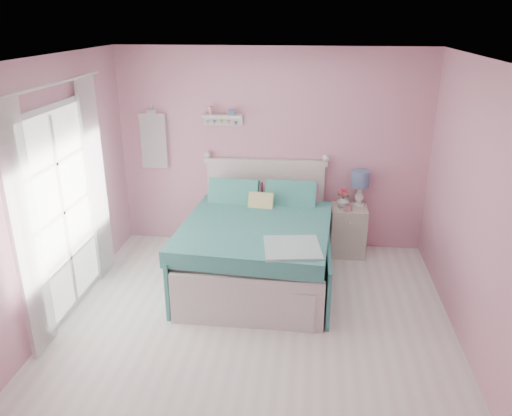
% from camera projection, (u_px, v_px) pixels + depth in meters
% --- Properties ---
extents(floor, '(4.50, 4.50, 0.00)m').
position_uv_depth(floor, '(251.00, 339.00, 4.85)').
color(floor, silver).
rests_on(floor, ground).
extents(room_shell, '(4.50, 4.50, 4.50)m').
position_uv_depth(room_shell, '(251.00, 185.00, 4.28)').
color(room_shell, pink).
rests_on(room_shell, floor).
extents(bed, '(1.74, 2.11, 1.19)m').
position_uv_depth(bed, '(257.00, 247.00, 5.84)').
color(bed, silver).
rests_on(bed, floor).
extents(nightstand, '(0.45, 0.44, 0.64)m').
position_uv_depth(nightstand, '(348.00, 230.00, 6.49)').
color(nightstand, beige).
rests_on(nightstand, floor).
extents(table_lamp, '(0.23, 0.23, 0.46)m').
position_uv_depth(table_lamp, '(360.00, 181.00, 6.35)').
color(table_lamp, white).
rests_on(table_lamp, nightstand).
extents(vase, '(0.20, 0.20, 0.16)m').
position_uv_depth(vase, '(343.00, 201.00, 6.37)').
color(vase, silver).
rests_on(vase, nightstand).
extents(teacup, '(0.12, 0.12, 0.08)m').
position_uv_depth(teacup, '(348.00, 208.00, 6.26)').
color(teacup, '#CF8A97').
rests_on(teacup, nightstand).
extents(roses, '(0.14, 0.11, 0.12)m').
position_uv_depth(roses, '(344.00, 192.00, 6.32)').
color(roses, '#D54861').
rests_on(roses, vase).
extents(wall_shelf, '(0.50, 0.15, 0.25)m').
position_uv_depth(wall_shelf, '(222.00, 117.00, 6.32)').
color(wall_shelf, silver).
rests_on(wall_shelf, room_shell).
extents(hanging_dress, '(0.34, 0.03, 0.72)m').
position_uv_depth(hanging_dress, '(154.00, 141.00, 6.52)').
color(hanging_dress, white).
rests_on(hanging_dress, room_shell).
extents(french_door, '(0.04, 1.32, 2.16)m').
position_uv_depth(french_door, '(62.00, 213.00, 5.04)').
color(french_door, silver).
rests_on(french_door, floor).
extents(curtain_near, '(0.04, 0.40, 2.32)m').
position_uv_depth(curtain_near, '(26.00, 234.00, 4.30)').
color(curtain_near, white).
rests_on(curtain_near, floor).
extents(curtain_far, '(0.04, 0.40, 2.32)m').
position_uv_depth(curtain_far, '(96.00, 181.00, 5.68)').
color(curtain_far, white).
rests_on(curtain_far, floor).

